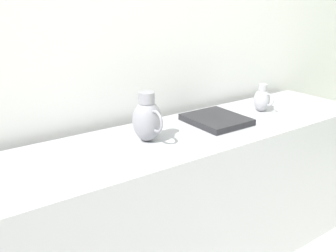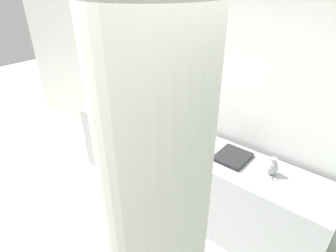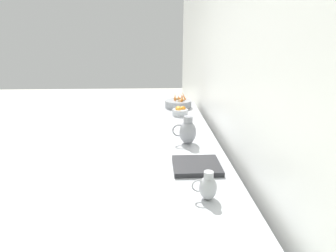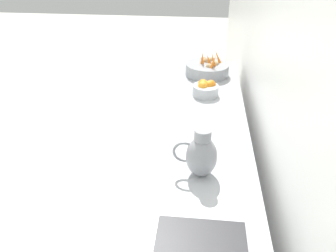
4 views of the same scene
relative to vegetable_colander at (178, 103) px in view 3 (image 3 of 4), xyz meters
name	(u,v)px [view 3 (image 3 of 4)]	position (x,y,z in m)	size (l,w,h in m)	color
ground_plane	(21,240)	(1.58, 1.46, -0.95)	(16.03, 16.03, 0.00)	beige
tile_wall_left	(253,83)	(-0.37, 1.74, 0.55)	(0.10, 9.02, 3.00)	white
prep_counter	(183,182)	(0.05, 1.24, -0.50)	(0.61, 3.15, 0.90)	#ADAFB5
vegetable_colander	(178,103)	(0.00, 0.00, 0.00)	(0.36, 0.36, 0.22)	gray
orange_bowl	(180,111)	(0.01, 0.40, 0.00)	(0.19, 0.19, 0.11)	#ADAFB5
metal_pitcher_tall	(187,131)	(0.03, 1.33, 0.06)	(0.21, 0.15, 0.25)	gray
metal_pitcher_short	(208,187)	(0.01, 2.21, 0.03)	(0.15, 0.10, 0.18)	#A3A3A8
counter_sink_basin	(196,166)	(0.01, 1.81, -0.04)	(0.34, 0.30, 0.04)	#232326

